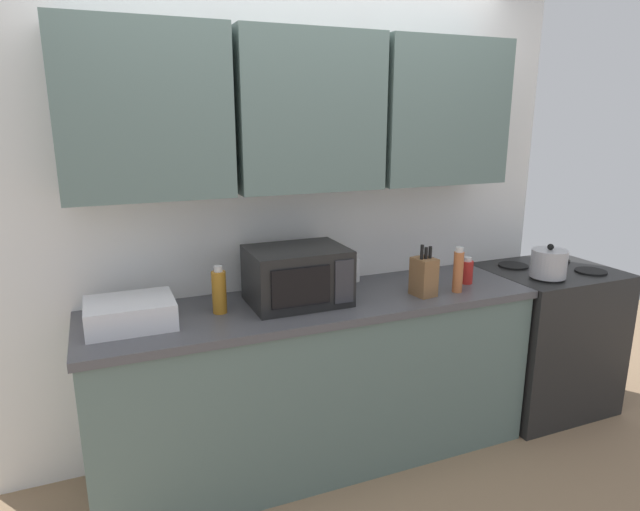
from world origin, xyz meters
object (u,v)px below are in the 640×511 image
object	(u,v)px
bottle_spice_jar	(458,271)
dish_rack	(130,313)
kettle	(549,263)
bottle_red_sauce	(467,271)
knife_block	(424,276)
bottle_white_jar	(355,268)
bottle_amber_vinegar	(219,291)
stove_range	(544,338)
microwave	(297,276)

from	to	relation	value
bottle_spice_jar	dish_rack	bearing A→B (deg)	174.51
kettle	bottle_red_sauce	world-z (taller)	kettle
kettle	knife_block	size ratio (longest dim) A/B	0.72
bottle_white_jar	bottle_amber_vinegar	xyz separation A→B (m)	(-0.82, -0.21, 0.03)
kettle	bottle_white_jar	bearing A→B (deg)	159.84
knife_block	bottle_red_sauce	size ratio (longest dim) A/B	1.84
stove_range	kettle	world-z (taller)	kettle
bottle_red_sauce	bottle_white_jar	bearing A→B (deg)	153.96
dish_rack	bottle_spice_jar	distance (m)	1.65
kettle	bottle_spice_jar	distance (m)	0.63
stove_range	bottle_amber_vinegar	world-z (taller)	bottle_amber_vinegar
dish_rack	bottle_white_jar	distance (m)	1.24
dish_rack	bottle_amber_vinegar	xyz separation A→B (m)	(0.40, 0.01, 0.05)
kettle	bottle_white_jar	xyz separation A→B (m)	(-1.04, 0.38, -0.02)
kettle	knife_block	distance (m)	0.82
microwave	knife_block	world-z (taller)	microwave
microwave	knife_block	bearing A→B (deg)	-12.88
microwave	dish_rack	world-z (taller)	microwave
kettle	dish_rack	bearing A→B (deg)	175.96
knife_block	bottle_red_sauce	xyz separation A→B (m)	(0.34, 0.09, -0.03)
bottle_red_sauce	bottle_spice_jar	world-z (taller)	bottle_spice_jar
stove_range	bottle_white_jar	xyz separation A→B (m)	(-1.21, 0.24, 0.52)
bottle_white_jar	bottle_red_sauce	size ratio (longest dim) A/B	1.08
kettle	bottle_amber_vinegar	distance (m)	1.87
bottle_amber_vinegar	bottle_spice_jar	size ratio (longest dim) A/B	0.94
bottle_white_jar	bottle_spice_jar	bearing A→B (deg)	-42.39
bottle_red_sauce	bottle_amber_vinegar	xyz separation A→B (m)	(-1.38, 0.06, 0.04)
kettle	bottle_red_sauce	size ratio (longest dim) A/B	1.33
stove_range	microwave	distance (m)	1.74
microwave	bottle_red_sauce	world-z (taller)	microwave
bottle_white_jar	bottle_spice_jar	xyz separation A→B (m)	(0.42, -0.38, 0.04)
bottle_amber_vinegar	microwave	bearing A→B (deg)	-0.33
microwave	knife_block	size ratio (longest dim) A/B	1.75
microwave	bottle_spice_jar	xyz separation A→B (m)	(0.84, -0.17, -0.02)
microwave	bottle_white_jar	size ratio (longest dim) A/B	2.98
bottle_spice_jar	knife_block	bearing A→B (deg)	173.87
knife_block	bottle_amber_vinegar	distance (m)	1.05
stove_range	knife_block	xyz separation A→B (m)	(-0.99, -0.12, 0.55)
stove_range	dish_rack	size ratio (longest dim) A/B	2.40
bottle_amber_vinegar	kettle	bearing A→B (deg)	-5.32
microwave	knife_block	distance (m)	0.66
stove_range	kettle	distance (m)	0.58
stove_range	bottle_spice_jar	size ratio (longest dim) A/B	3.72
bottle_red_sauce	microwave	bearing A→B (deg)	176.45
microwave	dish_rack	distance (m)	0.80
dish_rack	bottle_red_sauce	xyz separation A→B (m)	(1.78, -0.05, 0.01)
kettle	bottle_spice_jar	bearing A→B (deg)	179.79
dish_rack	bottle_amber_vinegar	world-z (taller)	bottle_amber_vinegar
bottle_white_jar	bottle_amber_vinegar	world-z (taller)	bottle_amber_vinegar
bottle_red_sauce	bottle_amber_vinegar	world-z (taller)	bottle_amber_vinegar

